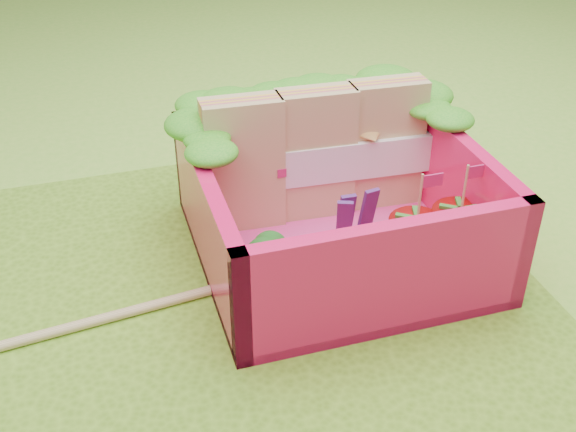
% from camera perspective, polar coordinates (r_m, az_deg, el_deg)
% --- Properties ---
extents(ground, '(14.00, 14.00, 0.00)m').
position_cam_1_polar(ground, '(3.33, -2.91, -6.49)').
color(ground, '#82CE3A').
rests_on(ground, ground).
extents(placemat, '(2.60, 2.60, 0.03)m').
position_cam_1_polar(placemat, '(3.32, -2.91, -6.29)').
color(placemat, '#619221').
rests_on(placemat, ground).
extents(bento_floor, '(1.30, 1.30, 0.05)m').
position_cam_1_polar(bento_floor, '(3.56, 3.64, -2.43)').
color(bento_floor, '#FF41A1').
rests_on(bento_floor, placemat).
extents(bento_box, '(1.30, 1.30, 0.55)m').
position_cam_1_polar(bento_box, '(3.42, 3.79, 0.99)').
color(bento_box, '#FF155B').
rests_on(bento_box, placemat).
extents(lettuce_ruffle, '(1.43, 0.77, 0.11)m').
position_cam_1_polar(lettuce_ruffle, '(3.65, 1.40, 9.17)').
color(lettuce_ruffle, '#20951B').
rests_on(lettuce_ruffle, bento_box).
extents(sandwich_stack, '(1.23, 0.24, 0.68)m').
position_cam_1_polar(sandwich_stack, '(3.61, 2.24, 4.88)').
color(sandwich_stack, tan).
rests_on(sandwich_stack, bento_floor).
extents(broccoli, '(0.32, 0.32, 0.25)m').
position_cam_1_polar(broccoli, '(3.11, -1.99, -3.62)').
color(broccoli, '#6DAA52').
rests_on(broccoli, bento_floor).
extents(carrot_sticks, '(0.13, 0.10, 0.27)m').
position_cam_1_polar(carrot_sticks, '(3.16, 1.53, -4.07)').
color(carrot_sticks, orange).
rests_on(carrot_sticks, bento_floor).
extents(purple_wedges, '(0.20, 0.10, 0.38)m').
position_cam_1_polar(purple_wedges, '(3.32, 5.02, -0.82)').
color(purple_wedges, '#441855').
rests_on(purple_wedges, bento_floor).
extents(strawberry_left, '(0.26, 0.26, 0.50)m').
position_cam_1_polar(strawberry_left, '(3.34, 9.98, -2.12)').
color(strawberry_left, red).
rests_on(strawberry_left, bento_floor).
extents(strawberry_right, '(0.26, 0.26, 0.50)m').
position_cam_1_polar(strawberry_right, '(3.44, 13.26, -1.40)').
color(strawberry_right, red).
rests_on(strawberry_right, bento_floor).
extents(snap_peas, '(0.63, 0.60, 0.05)m').
position_cam_1_polar(snap_peas, '(3.51, 10.84, -2.53)').
color(snap_peas, green).
rests_on(snap_peas, bento_floor).
extents(chopsticks, '(2.23, 0.31, 0.04)m').
position_cam_1_polar(chopsticks, '(3.23, -18.94, -8.93)').
color(chopsticks, tan).
rests_on(chopsticks, placemat).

